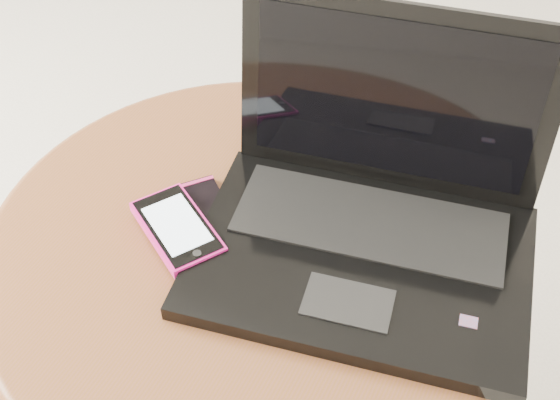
% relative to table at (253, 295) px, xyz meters
% --- Properties ---
extents(table, '(0.65, 0.65, 0.51)m').
position_rel_table_xyz_m(table, '(0.00, 0.00, 0.00)').
color(table, maroon).
rests_on(table, ground).
extents(laptop, '(0.42, 0.36, 0.25)m').
position_rel_table_xyz_m(laptop, '(0.13, 0.06, 0.16)').
color(laptop, black).
rests_on(laptop, table).
extents(phone_black, '(0.12, 0.11, 0.01)m').
position_rel_table_xyz_m(phone_black, '(-0.07, 0.01, 0.11)').
color(phone_black, black).
rests_on(phone_black, table).
extents(phone_pink, '(0.14, 0.12, 0.02)m').
position_rel_table_xyz_m(phone_pink, '(-0.08, -0.04, 0.13)').
color(phone_pink, '#E71B8C').
rests_on(phone_pink, phone_black).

